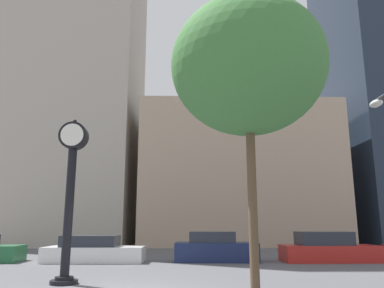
# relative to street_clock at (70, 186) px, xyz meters

# --- Properties ---
(building_tall_tower) EXTENTS (12.60, 12.00, 42.00)m
(building_tall_tower) POSITION_rel_street_clock_xyz_m (-7.26, 22.47, 18.04)
(building_tall_tower) COLOR #ADA393
(building_tall_tower) RESTS_ON ground_plane
(building_storefront_row) EXTENTS (16.59, 12.00, 11.78)m
(building_storefront_row) POSITION_rel_street_clock_xyz_m (8.32, 22.47, 2.93)
(building_storefront_row) COLOR tan
(building_storefront_row) RESTS_ON ground_plane
(building_glass_modern) EXTENTS (8.48, 12.00, 28.41)m
(building_glass_modern) POSITION_rel_street_clock_xyz_m (22.62, 22.47, 11.24)
(building_glass_modern) COLOR #1E2838
(building_glass_modern) RESTS_ON ground_plane
(street_clock) EXTENTS (0.89, 0.83, 5.15)m
(street_clock) POSITION_rel_street_clock_xyz_m (0.00, 0.00, 0.00)
(street_clock) COLOR black
(street_clock) RESTS_ON ground_plane
(car_white) EXTENTS (4.70, 2.01, 1.23)m
(car_white) POSITION_rel_street_clock_xyz_m (-0.69, 6.63, -2.44)
(car_white) COLOR silver
(car_white) RESTS_ON ground_plane
(car_navy) EXTENTS (4.06, 1.95, 1.40)m
(car_navy) POSITION_rel_street_clock_xyz_m (5.15, 6.76, -2.36)
(car_navy) COLOR #19234C
(car_navy) RESTS_ON ground_plane
(car_red) EXTENTS (4.53, 1.80, 1.41)m
(car_red) POSITION_rel_street_clock_xyz_m (10.50, 6.46, -2.37)
(car_red) COLOR red
(car_red) RESTS_ON ground_plane
(bare_tree) EXTENTS (4.33, 4.33, 8.06)m
(bare_tree) POSITION_rel_street_clock_xyz_m (5.40, -2.17, 3.13)
(bare_tree) COLOR brown
(bare_tree) RESTS_ON ground_plane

